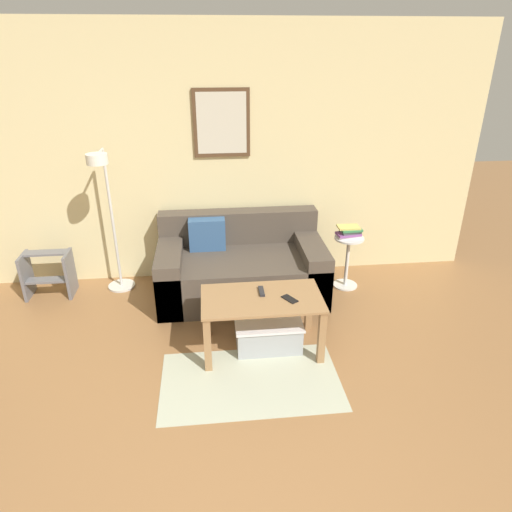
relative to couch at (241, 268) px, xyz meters
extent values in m
cube|color=beige|center=(-0.24, 0.49, 1.00)|extent=(5.60, 0.06, 2.55)
cube|color=#513823|center=(-0.13, 0.45, 1.35)|extent=(0.55, 0.02, 0.65)
cube|color=beige|center=(-0.13, 0.44, 1.35)|extent=(0.48, 0.01, 0.58)
cube|color=#B2B79E|center=(-0.04, -1.37, -0.27)|extent=(1.35, 0.79, 0.01)
cube|color=#4C4238|center=(0.01, -0.04, -0.06)|extent=(1.63, 0.92, 0.43)
cube|color=#4C4238|center=(0.01, 0.32, 0.32)|extent=(1.63, 0.20, 0.34)
cube|color=#4C4238|center=(-0.69, -0.04, 0.00)|extent=(0.24, 0.92, 0.55)
cube|color=#4C4238|center=(0.70, -0.04, 0.00)|extent=(0.24, 0.92, 0.55)
cube|color=#335684|center=(-0.32, 0.15, 0.31)|extent=(0.36, 0.14, 0.32)
cube|color=#997047|center=(0.10, -0.97, 0.20)|extent=(0.97, 0.54, 0.02)
cube|color=#997047|center=(-0.35, -1.20, -0.04)|extent=(0.06, 0.06, 0.47)
cube|color=#997047|center=(0.54, -1.20, -0.04)|extent=(0.06, 0.06, 0.47)
cube|color=#997047|center=(-0.35, -0.73, -0.04)|extent=(0.06, 0.06, 0.47)
cube|color=#997047|center=(0.54, -0.73, -0.04)|extent=(0.06, 0.06, 0.47)
cube|color=#9EA3A8|center=(0.15, -0.92, -0.16)|extent=(0.53, 0.39, 0.23)
cube|color=silver|center=(0.15, -0.92, -0.04)|extent=(0.55, 0.41, 0.02)
cylinder|color=silver|center=(-1.24, 0.25, -0.27)|extent=(0.28, 0.28, 0.02)
cylinder|color=silver|center=(-1.24, 0.25, 0.45)|extent=(0.03, 0.03, 1.42)
cylinder|color=silver|center=(-1.24, 0.11, 1.17)|extent=(0.02, 0.27, 0.02)
cylinder|color=white|center=(-1.24, -0.02, 1.14)|extent=(0.19, 0.19, 0.09)
cylinder|color=silver|center=(1.10, 0.01, -0.27)|extent=(0.25, 0.25, 0.01)
cylinder|color=silver|center=(1.10, 0.01, 0.00)|extent=(0.04, 0.04, 0.52)
cylinder|color=silver|center=(1.10, 0.01, 0.27)|extent=(0.30, 0.30, 0.02)
cube|color=silver|center=(1.10, 0.04, 0.28)|extent=(0.24, 0.16, 0.02)
cube|color=#8C4C93|center=(1.09, 0.02, 0.31)|extent=(0.25, 0.16, 0.02)
cube|color=#4C4C51|center=(1.11, 0.03, 0.33)|extent=(0.21, 0.15, 0.03)
cube|color=#387F4C|center=(1.11, 0.04, 0.36)|extent=(0.22, 0.18, 0.02)
cube|color=#D8C666|center=(1.09, 0.04, 0.38)|extent=(0.22, 0.15, 0.02)
cube|color=#232328|center=(0.10, -0.88, 0.22)|extent=(0.04, 0.15, 0.02)
cube|color=black|center=(0.31, -1.02, 0.21)|extent=(0.13, 0.15, 0.01)
cube|color=slate|center=(-2.13, 0.15, -0.05)|extent=(0.03, 0.28, 0.45)
cube|color=slate|center=(-1.71, 0.15, -0.05)|extent=(0.03, 0.28, 0.45)
cube|color=slate|center=(-1.92, 0.11, -0.09)|extent=(0.39, 0.13, 0.02)
cube|color=slate|center=(-1.92, 0.20, 0.17)|extent=(0.39, 0.13, 0.02)
camera|label=1|loc=(-0.29, -4.09, 2.06)|focal=32.00mm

